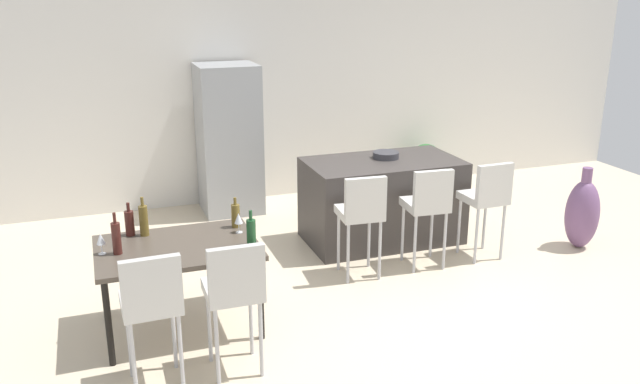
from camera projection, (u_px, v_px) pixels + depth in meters
ground_plane at (399, 276)px, 6.47m from camera, size 10.00×10.00×0.00m
back_wall at (304, 87)px, 8.68m from camera, size 10.00×0.12×2.90m
kitchen_island at (382, 201)px, 7.26m from camera, size 1.67×0.93×0.92m
bar_chair_left at (362, 210)px, 6.23m from camera, size 0.43×0.43×1.05m
bar_chair_middle at (428, 202)px, 6.46m from camera, size 0.43×0.43×1.05m
bar_chair_right at (487, 195)px, 6.68m from camera, size 0.41×0.41×1.05m
dining_table at (177, 253)px, 5.30m from camera, size 1.29×0.92×0.74m
dining_chair_near at (151, 300)px, 4.46m from camera, size 0.41×0.41×1.05m
dining_chair_far at (234, 287)px, 4.65m from camera, size 0.40×0.40×1.05m
wine_bottle_corner at (144, 220)px, 5.45m from camera, size 0.07×0.07×0.34m
wine_bottle_middle at (116, 238)px, 5.08m from camera, size 0.07×0.07×0.34m
wine_bottle_inner at (130, 223)px, 5.46m from camera, size 0.08×0.08×0.29m
wine_bottle_right at (236, 215)px, 5.65m from camera, size 0.07×0.07×0.27m
wine_bottle_end at (251, 232)px, 5.25m from camera, size 0.08×0.08×0.30m
wine_glass_left at (239, 219)px, 5.52m from camera, size 0.07×0.07×0.17m
wine_glass_far at (101, 239)px, 5.08m from camera, size 0.07×0.07×0.17m
refrigerator at (229, 139)px, 8.08m from camera, size 0.72×0.68×1.84m
fruit_bowl at (386, 155)px, 7.21m from camera, size 0.29×0.29×0.07m
floor_vase at (582, 213)px, 7.07m from camera, size 0.36×0.36×0.90m
potted_plant at (426, 162)px, 9.12m from camera, size 0.44×0.44×0.64m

